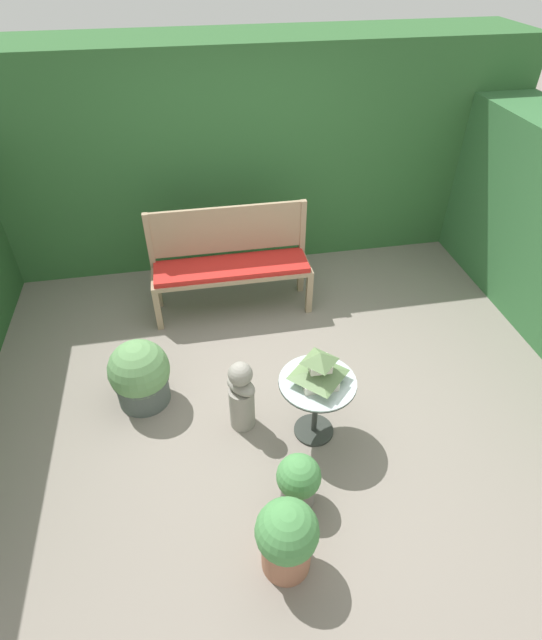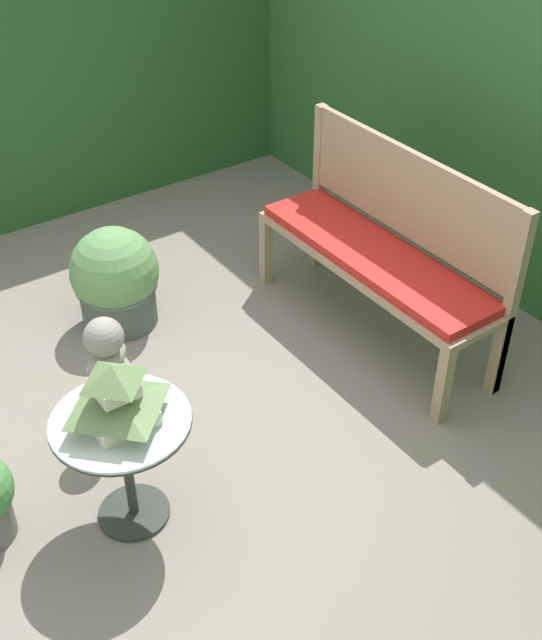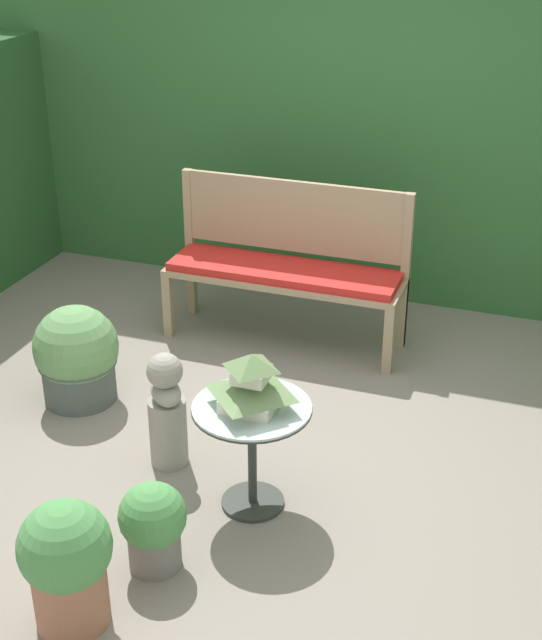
# 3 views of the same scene
# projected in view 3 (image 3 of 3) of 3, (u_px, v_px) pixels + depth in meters

# --- Properties ---
(ground) EXTENTS (30.00, 30.00, 0.00)m
(ground) POSITION_uv_depth(u_px,v_px,m) (258.00, 433.00, 5.04)
(ground) COLOR gray
(foliage_hedge_back) EXTENTS (6.40, 1.04, 2.31)m
(foliage_hedge_back) POSITION_uv_depth(u_px,v_px,m) (375.00, 126.00, 6.66)
(foliage_hedge_back) COLOR #336633
(foliage_hedge_back) RESTS_ON ground
(garden_bench) EXTENTS (1.58, 0.45, 0.54)m
(garden_bench) POSITION_uv_depth(u_px,v_px,m) (284.00, 277.00, 5.85)
(garden_bench) COLOR tan
(garden_bench) RESTS_ON ground
(bench_backrest) EXTENTS (1.58, 0.06, 1.06)m
(bench_backrest) POSITION_uv_depth(u_px,v_px,m) (294.00, 225.00, 5.88)
(bench_backrest) COLOR tan
(bench_backrest) RESTS_ON ground
(patio_table) EXTENTS (0.58, 0.58, 0.57)m
(patio_table) POSITION_uv_depth(u_px,v_px,m) (252.00, 428.00, 4.27)
(patio_table) COLOR #2D332D
(patio_table) RESTS_ON ground
(pagoda_birdhouse) EXTENTS (0.34, 0.34, 0.28)m
(pagoda_birdhouse) POSITION_uv_depth(u_px,v_px,m) (252.00, 384.00, 4.16)
(pagoda_birdhouse) COLOR silver
(pagoda_birdhouse) RESTS_ON patio_table
(garden_bust) EXTENTS (0.28, 0.30, 0.65)m
(garden_bust) POSITION_uv_depth(u_px,v_px,m) (167.00, 410.00, 4.65)
(garden_bust) COLOR gray
(garden_bust) RESTS_ON ground
(potted_plant_bench_left) EXTENTS (0.31, 0.31, 0.43)m
(potted_plant_bench_left) POSITION_uv_depth(u_px,v_px,m) (153.00, 525.00, 3.97)
(potted_plant_bench_left) COLOR slate
(potted_plant_bench_left) RESTS_ON ground
(potted_plant_bench_right) EXTENTS (0.50, 0.50, 0.60)m
(potted_plant_bench_right) POSITION_uv_depth(u_px,v_px,m) (77.00, 356.00, 5.25)
(potted_plant_bench_right) COLOR #4C5651
(potted_plant_bench_right) RESTS_ON ground
(potted_plant_table_far) EXTENTS (0.39, 0.39, 0.59)m
(potted_plant_table_far) POSITION_uv_depth(u_px,v_px,m) (67.00, 562.00, 3.63)
(potted_plant_table_far) COLOR #9E664C
(potted_plant_table_far) RESTS_ON ground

